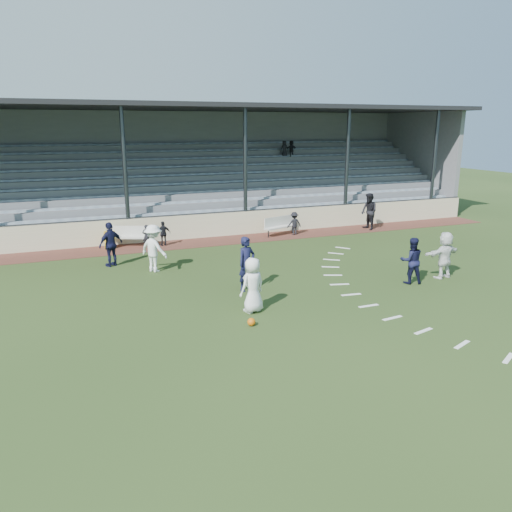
{
  "coord_description": "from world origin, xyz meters",
  "views": [
    {
      "loc": [
        -5.89,
        -12.53,
        5.53
      ],
      "look_at": [
        0.0,
        2.5,
        1.3
      ],
      "focal_mm": 35.0,
      "sensor_mm": 36.0,
      "label": 1
    }
  ],
  "objects": [
    {
      "name": "trash_bin",
      "position": [
        -3.99,
        10.84,
        0.42
      ],
      "size": [
        0.5,
        0.5,
        0.8
      ],
      "primitive_type": "cylinder",
      "color": "gold",
      "rests_on": "cinder_track"
    },
    {
      "name": "retaining_wall",
      "position": [
        0.0,
        11.55,
        0.6
      ],
      "size": [
        34.0,
        0.18,
        1.2
      ],
      "primitive_type": "cube",
      "color": "beige",
      "rests_on": "ground"
    },
    {
      "name": "sub_left_near",
      "position": [
        -2.37,
        10.38,
        0.56
      ],
      "size": [
        0.45,
        0.36,
        1.08
      ],
      "primitive_type": "imported",
      "rotation": [
        0.0,
        0.0,
        2.84
      ],
      "color": "black",
      "rests_on": "cinder_track"
    },
    {
      "name": "ground",
      "position": [
        0.0,
        0.0,
        0.0
      ],
      "size": [
        90.0,
        90.0,
        0.0
      ],
      "primitive_type": "plane",
      "color": "#273B18",
      "rests_on": "ground"
    },
    {
      "name": "cinder_track",
      "position": [
        0.0,
        10.5,
        0.01
      ],
      "size": [
        34.0,
        2.0,
        0.02
      ],
      "primitive_type": "cube",
      "color": "#502820",
      "rests_on": "ground"
    },
    {
      "name": "player_navy_mid",
      "position": [
        5.59,
        1.48,
        0.84
      ],
      "size": [
        0.98,
        0.87,
        1.69
      ],
      "primitive_type": "imported",
      "rotation": [
        0.0,
        0.0,
        2.82
      ],
      "color": "#121433",
      "rests_on": "ground"
    },
    {
      "name": "official",
      "position": [
        9.6,
        10.16,
        1.01
      ],
      "size": [
        0.76,
        0.97,
        1.98
      ],
      "primitive_type": "imported",
      "rotation": [
        0.0,
        0.0,
        4.72
      ],
      "color": "black",
      "rests_on": "cinder_track"
    },
    {
      "name": "sub_left_far",
      "position": [
        -1.56,
        10.47,
        0.6
      ],
      "size": [
        0.7,
        0.33,
        1.16
      ],
      "primitive_type": "imported",
      "rotation": [
        0.0,
        0.0,
        3.21
      ],
      "color": "black",
      "rests_on": "cinder_track"
    },
    {
      "name": "sub_right",
      "position": [
        5.25,
        10.43,
        0.61
      ],
      "size": [
        0.77,
        0.44,
        1.19
      ],
      "primitive_type": "imported",
      "rotation": [
        0.0,
        0.0,
        3.14
      ],
      "color": "black",
      "rests_on": "cinder_track"
    },
    {
      "name": "penalty_arc",
      "position": [
        4.12,
        0.0,
        0.01
      ],
      "size": [
        3.89,
        14.63,
        0.01
      ],
      "color": "white",
      "rests_on": "ground"
    },
    {
      "name": "player_white_wing",
      "position": [
        -2.74,
        6.35,
        0.93
      ],
      "size": [
        1.27,
        1.37,
        1.85
      ],
      "primitive_type": "imported",
      "rotation": [
        0.0,
        0.0,
        2.22
      ],
      "color": "white",
      "rests_on": "ground"
    },
    {
      "name": "football",
      "position": [
        -1.18,
        -0.15,
        0.12
      ],
      "size": [
        0.23,
        0.23,
        0.23
      ],
      "primitive_type": "sphere",
      "color": "#CA5D0B",
      "rests_on": "ground"
    },
    {
      "name": "player_white_back",
      "position": [
        7.16,
        1.58,
        0.88
      ],
      "size": [
        1.68,
        0.73,
        1.76
      ],
      "primitive_type": "imported",
      "rotation": [
        0.0,
        0.0,
        3.27
      ],
      "color": "white",
      "rests_on": "ground"
    },
    {
      "name": "player_navy_wing",
      "position": [
        -4.21,
        7.77,
        0.9
      ],
      "size": [
        1.14,
        0.89,
        1.81
      ],
      "primitive_type": "imported",
      "rotation": [
        0.0,
        0.0,
        3.64
      ],
      "color": "#121433",
      "rests_on": "ground"
    },
    {
      "name": "bench_right",
      "position": [
        4.53,
        10.68,
        0.58
      ],
      "size": [
        2.02,
        1.09,
        0.95
      ],
      "rotation": [
        0.0,
        0.0,
        0.33
      ],
      "color": "beige",
      "rests_on": "cinder_track"
    },
    {
      "name": "player_white_lead",
      "position": [
        -0.74,
        0.89,
        0.85
      ],
      "size": [
        0.97,
        0.79,
        1.71
      ],
      "primitive_type": "imported",
      "rotation": [
        0.0,
        0.0,
        3.48
      ],
      "color": "white",
      "rests_on": "ground"
    },
    {
      "name": "bench_left",
      "position": [
        -2.99,
        10.94,
        0.58
      ],
      "size": [
        2.0,
        1.21,
        0.95
      ],
      "rotation": [
        0.0,
        0.0,
        -0.4
      ],
      "color": "beige",
      "rests_on": "cinder_track"
    },
    {
      "name": "player_navy_lead",
      "position": [
        -0.19,
        2.89,
        0.94
      ],
      "size": [
        0.8,
        0.66,
        1.89
      ],
      "primitive_type": "imported",
      "rotation": [
        0.0,
        0.0,
        0.36
      ],
      "color": "#121433",
      "rests_on": "ground"
    },
    {
      "name": "grandstand",
      "position": [
        0.0,
        16.26,
        2.2
      ],
      "size": [
        34.6,
        9.0,
        6.61
      ],
      "color": "slate",
      "rests_on": "ground"
    }
  ]
}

